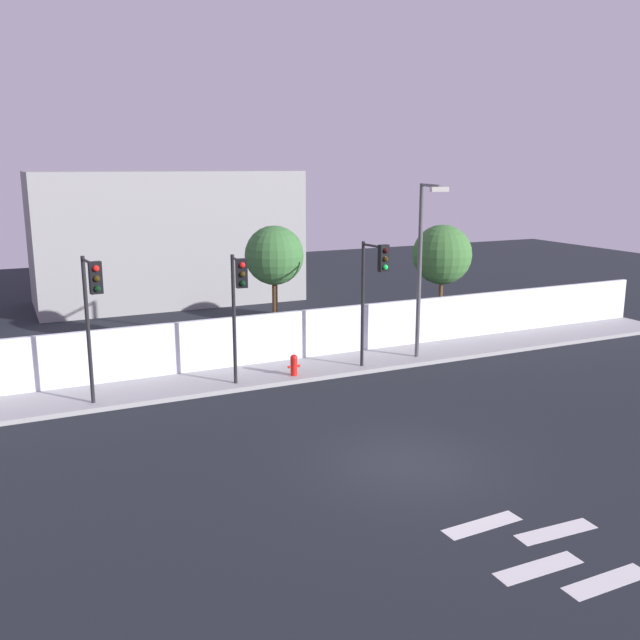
{
  "coord_description": "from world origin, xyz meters",
  "views": [
    {
      "loc": [
        -8.77,
        -13.58,
        7.24
      ],
      "look_at": [
        0.7,
        6.5,
        2.26
      ],
      "focal_mm": 38.99,
      "sensor_mm": 36.0,
      "label": 1
    }
  ],
  "objects_px": {
    "fire_hydrant": "(294,364)",
    "roadside_tree_leftmost": "(274,256)",
    "traffic_light_right": "(238,293)",
    "street_lamp_curbside": "(422,257)",
    "roadside_tree_midleft": "(442,255)",
    "traffic_light_left": "(92,300)",
    "traffic_light_center": "(374,278)"
  },
  "relations": [
    {
      "from": "roadside_tree_leftmost",
      "to": "traffic_light_left",
      "type": "bearing_deg",
      "value": -152.82
    },
    {
      "from": "traffic_light_center",
      "to": "traffic_light_right",
      "type": "distance_m",
      "value": 4.87
    },
    {
      "from": "fire_hydrant",
      "to": "traffic_light_right",
      "type": "bearing_deg",
      "value": -164.77
    },
    {
      "from": "traffic_light_center",
      "to": "street_lamp_curbside",
      "type": "bearing_deg",
      "value": 14.55
    },
    {
      "from": "street_lamp_curbside",
      "to": "roadside_tree_midleft",
      "type": "relative_size",
      "value": 1.34
    },
    {
      "from": "traffic_light_center",
      "to": "street_lamp_curbside",
      "type": "height_order",
      "value": "street_lamp_curbside"
    },
    {
      "from": "fire_hydrant",
      "to": "traffic_light_center",
      "type": "bearing_deg",
      "value": -13.16
    },
    {
      "from": "street_lamp_curbside",
      "to": "traffic_light_center",
      "type": "bearing_deg",
      "value": -165.45
    },
    {
      "from": "fire_hydrant",
      "to": "roadside_tree_leftmost",
      "type": "height_order",
      "value": "roadside_tree_leftmost"
    },
    {
      "from": "fire_hydrant",
      "to": "roadside_tree_midleft",
      "type": "xyz_separation_m",
      "value": [
        7.99,
        2.87,
        3.0
      ]
    },
    {
      "from": "traffic_light_left",
      "to": "street_lamp_curbside",
      "type": "bearing_deg",
      "value": 3.47
    },
    {
      "from": "traffic_light_left",
      "to": "traffic_light_right",
      "type": "height_order",
      "value": "traffic_light_left"
    },
    {
      "from": "traffic_light_right",
      "to": "fire_hydrant",
      "type": "distance_m",
      "value": 3.52
    },
    {
      "from": "traffic_light_left",
      "to": "traffic_light_center",
      "type": "height_order",
      "value": "traffic_light_left"
    },
    {
      "from": "street_lamp_curbside",
      "to": "roadside_tree_midleft",
      "type": "height_order",
      "value": "street_lamp_curbside"
    },
    {
      "from": "street_lamp_curbside",
      "to": "roadside_tree_midleft",
      "type": "bearing_deg",
      "value": 44.87
    },
    {
      "from": "traffic_light_left",
      "to": "roadside_tree_midleft",
      "type": "relative_size",
      "value": 0.94
    },
    {
      "from": "street_lamp_curbside",
      "to": "traffic_light_right",
      "type": "bearing_deg",
      "value": -175.63
    },
    {
      "from": "traffic_light_right",
      "to": "street_lamp_curbside",
      "type": "bearing_deg",
      "value": 4.37
    },
    {
      "from": "street_lamp_curbside",
      "to": "traffic_light_left",
      "type": "bearing_deg",
      "value": -176.53
    },
    {
      "from": "traffic_light_left",
      "to": "roadside_tree_leftmost",
      "type": "bearing_deg",
      "value": 27.18
    },
    {
      "from": "traffic_light_center",
      "to": "roadside_tree_midleft",
      "type": "relative_size",
      "value": 0.93
    },
    {
      "from": "traffic_light_right",
      "to": "street_lamp_curbside",
      "type": "distance_m",
      "value": 7.27
    },
    {
      "from": "fire_hydrant",
      "to": "roadside_tree_leftmost",
      "type": "xyz_separation_m",
      "value": [
        0.46,
        2.87,
        3.36
      ]
    },
    {
      "from": "roadside_tree_leftmost",
      "to": "roadside_tree_midleft",
      "type": "bearing_deg",
      "value": 0.0
    },
    {
      "from": "traffic_light_center",
      "to": "street_lamp_curbside",
      "type": "distance_m",
      "value": 2.49
    },
    {
      "from": "traffic_light_right",
      "to": "roadside_tree_midleft",
      "type": "distance_m",
      "value": 10.7
    },
    {
      "from": "roadside_tree_leftmost",
      "to": "traffic_light_center",
      "type": "bearing_deg",
      "value": -57.09
    },
    {
      "from": "traffic_light_right",
      "to": "roadside_tree_leftmost",
      "type": "bearing_deg",
      "value": 53.07
    },
    {
      "from": "street_lamp_curbside",
      "to": "fire_hydrant",
      "type": "bearing_deg",
      "value": 179.67
    },
    {
      "from": "traffic_light_center",
      "to": "traffic_light_right",
      "type": "relative_size",
      "value": 1.05
    },
    {
      "from": "roadside_tree_leftmost",
      "to": "roadside_tree_midleft",
      "type": "distance_m",
      "value": 7.54
    }
  ]
}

